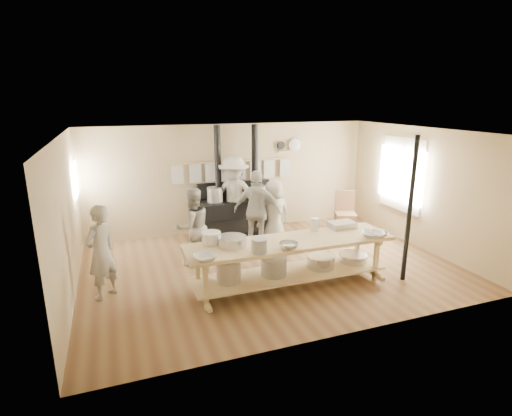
# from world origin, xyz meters

# --- Properties ---
(ground) EXTENTS (7.00, 7.00, 0.00)m
(ground) POSITION_xyz_m (0.00, 0.00, 0.00)
(ground) COLOR brown
(ground) RESTS_ON ground
(room_shell) EXTENTS (7.00, 7.00, 7.00)m
(room_shell) POSITION_xyz_m (0.00, 0.00, 1.62)
(room_shell) COLOR #CBB282
(room_shell) RESTS_ON ground
(window_right) EXTENTS (0.09, 1.50, 1.65)m
(window_right) POSITION_xyz_m (3.47, 0.60, 1.50)
(window_right) COLOR beige
(window_right) RESTS_ON ground
(left_opening) EXTENTS (0.00, 0.90, 0.90)m
(left_opening) POSITION_xyz_m (-3.45, 2.00, 1.60)
(left_opening) COLOR white
(left_opening) RESTS_ON ground
(stove) EXTENTS (1.90, 0.75, 2.60)m
(stove) POSITION_xyz_m (-0.01, 2.12, 0.52)
(stove) COLOR black
(stove) RESTS_ON ground
(towel_rail) EXTENTS (3.00, 0.04, 0.47)m
(towel_rail) POSITION_xyz_m (-0.00, 2.40, 1.55)
(towel_rail) COLOR tan
(towel_rail) RESTS_ON ground
(back_wall_shelf) EXTENTS (0.63, 0.14, 0.32)m
(back_wall_shelf) POSITION_xyz_m (1.46, 2.43, 2.00)
(back_wall_shelf) COLOR tan
(back_wall_shelf) RESTS_ON ground
(prep_table) EXTENTS (3.60, 0.90, 0.85)m
(prep_table) POSITION_xyz_m (-0.01, -0.90, 0.52)
(prep_table) COLOR tan
(prep_table) RESTS_ON ground
(support_post) EXTENTS (0.08, 0.08, 2.60)m
(support_post) POSITION_xyz_m (2.05, -1.35, 1.30)
(support_post) COLOR black
(support_post) RESTS_ON ground
(cook_far_left) EXTENTS (0.68, 0.67, 1.58)m
(cook_far_left) POSITION_xyz_m (-3.03, -0.20, 0.79)
(cook_far_left) COLOR #A1A08F
(cook_far_left) RESTS_ON ground
(cook_left) EXTENTS (0.87, 0.76, 1.54)m
(cook_left) POSITION_xyz_m (-1.37, 0.65, 0.77)
(cook_left) COLOR #A1A08F
(cook_left) RESTS_ON ground
(cook_center) EXTENTS (0.75, 0.50, 1.50)m
(cook_center) POSITION_xyz_m (0.47, 0.97, 0.75)
(cook_center) COLOR #A1A08F
(cook_center) RESTS_ON ground
(cook_right) EXTENTS (1.09, 0.92, 1.75)m
(cook_right) POSITION_xyz_m (0.07, 0.93, 0.87)
(cook_right) COLOR #A1A08F
(cook_right) RESTS_ON ground
(cook_by_window) EXTENTS (1.44, 1.27, 1.93)m
(cook_by_window) POSITION_xyz_m (-0.15, 1.92, 0.96)
(cook_by_window) COLOR #A1A08F
(cook_by_window) RESTS_ON ground
(chair) EXTENTS (0.62, 0.62, 1.02)m
(chair) POSITION_xyz_m (2.46, 1.25, 0.30)
(chair) COLOR brown
(chair) RESTS_ON ground
(bowl_white_a) EXTENTS (0.40, 0.40, 0.09)m
(bowl_white_a) POSITION_xyz_m (-1.55, -1.23, 0.89)
(bowl_white_a) COLOR white
(bowl_white_a) RESTS_ON prep_table
(bowl_steel_a) EXTENTS (0.44, 0.44, 0.10)m
(bowl_steel_a) POSITION_xyz_m (-0.19, -1.23, 0.90)
(bowl_steel_a) COLOR silver
(bowl_steel_a) RESTS_ON prep_table
(bowl_white_b) EXTENTS (0.55, 0.55, 0.10)m
(bowl_white_b) POSITION_xyz_m (1.41, -1.23, 0.90)
(bowl_white_b) COLOR white
(bowl_white_b) RESTS_ON prep_table
(bowl_steel_b) EXTENTS (0.34, 0.34, 0.09)m
(bowl_steel_b) POSITION_xyz_m (1.55, -1.23, 0.90)
(bowl_steel_b) COLOR silver
(bowl_steel_b) RESTS_ON prep_table
(roasting_pan) EXTENTS (0.48, 0.32, 0.11)m
(roasting_pan) POSITION_xyz_m (1.20, -0.57, 0.90)
(roasting_pan) COLOR #B2B2B7
(roasting_pan) RESTS_ON prep_table
(mixing_bowl_large) EXTENTS (0.56, 0.56, 0.15)m
(mixing_bowl_large) POSITION_xyz_m (-1.00, -0.79, 0.93)
(mixing_bowl_large) COLOR silver
(mixing_bowl_large) RESTS_ON prep_table
(bucket_galv) EXTENTS (0.30, 0.30, 0.23)m
(bucket_galv) POSITION_xyz_m (-0.69, -1.23, 0.97)
(bucket_galv) COLOR gray
(bucket_galv) RESTS_ON prep_table
(deep_bowl_enamel) EXTENTS (0.39, 0.39, 0.20)m
(deep_bowl_enamel) POSITION_xyz_m (-1.29, -0.57, 0.95)
(deep_bowl_enamel) COLOR white
(deep_bowl_enamel) RESTS_ON prep_table
(pitcher) EXTENTS (0.19, 0.19, 0.24)m
(pitcher) POSITION_xyz_m (0.63, -0.57, 0.97)
(pitcher) COLOR white
(pitcher) RESTS_ON prep_table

